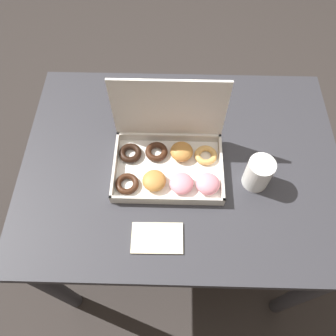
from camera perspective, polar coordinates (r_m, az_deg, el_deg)
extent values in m
plane|color=#2D2826|center=(1.73, 1.45, -11.38)|extent=(8.00, 8.00, 0.00)
cube|color=#2D2D33|center=(1.07, 2.31, 0.86)|extent=(1.03, 0.77, 0.03)
cylinder|color=#2D2D33|center=(1.38, -19.33, -19.04)|extent=(0.06, 0.06, 0.71)
cylinder|color=#2D2D33|center=(1.40, 22.35, -19.62)|extent=(0.06, 0.06, 0.71)
cylinder|color=#2D2D33|center=(1.62, -14.86, 4.82)|extent=(0.06, 0.06, 0.71)
cylinder|color=#2D2D33|center=(1.64, 18.44, 4.07)|extent=(0.06, 0.06, 0.71)
cube|color=silver|center=(1.04, 0.00, -0.35)|extent=(0.34, 0.23, 0.01)
cube|color=beige|center=(0.97, -0.16, -5.63)|extent=(0.34, 0.01, 0.03)
cube|color=beige|center=(1.08, 0.15, 5.37)|extent=(0.34, 0.01, 0.03)
cube|color=beige|center=(1.04, -9.22, 0.36)|extent=(0.01, 0.23, 0.03)
cube|color=beige|center=(1.03, 9.26, -0.03)|extent=(0.01, 0.23, 0.03)
cube|color=beige|center=(0.98, 0.18, 10.22)|extent=(0.34, 0.01, 0.23)
torus|color=#381E11|center=(1.01, -7.14, -2.76)|extent=(0.07, 0.07, 0.02)
ellipsoid|color=#B77A38|center=(1.00, -2.41, -2.21)|extent=(0.07, 0.07, 0.04)
ellipsoid|color=pink|center=(0.99, 2.46, -2.69)|extent=(0.07, 0.07, 0.04)
ellipsoid|color=pink|center=(0.99, 6.95, -2.74)|extent=(0.07, 0.07, 0.04)
torus|color=black|center=(1.06, -6.58, 2.58)|extent=(0.07, 0.07, 0.02)
torus|color=#381E11|center=(1.06, -2.02, 2.86)|extent=(0.07, 0.07, 0.02)
ellipsoid|color=#B77A38|center=(1.05, 2.20, 2.88)|extent=(0.07, 0.07, 0.04)
torus|color=tan|center=(1.06, 6.59, 2.22)|extent=(0.07, 0.07, 0.02)
cylinder|color=white|center=(1.01, 15.45, -0.87)|extent=(0.08, 0.08, 0.11)
cylinder|color=black|center=(0.97, 16.14, 0.56)|extent=(0.06, 0.06, 0.01)
cube|color=beige|center=(0.95, -1.90, -12.08)|extent=(0.15, 0.09, 0.01)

